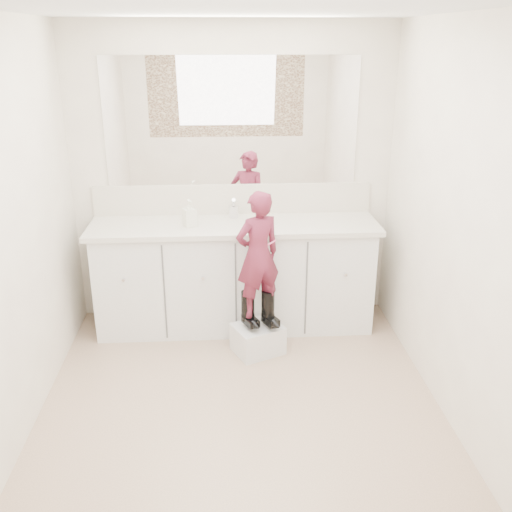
{
  "coord_description": "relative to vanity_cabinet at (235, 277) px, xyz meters",
  "views": [
    {
      "loc": [
        -0.1,
        -3.08,
        2.26
      ],
      "look_at": [
        0.14,
        0.75,
        0.79
      ],
      "focal_mm": 40.0,
      "sensor_mm": 36.0,
      "label": 1
    }
  ],
  "objects": [
    {
      "name": "wall_left",
      "position": [
        -1.3,
        -1.23,
        0.78
      ],
      "size": [
        0.0,
        3.0,
        3.0
      ],
      "primitive_type": "plane",
      "rotation": [
        1.57,
        0.0,
        1.57
      ],
      "color": "beige",
      "rests_on": "floor"
    },
    {
      "name": "faucet",
      "position": [
        0.0,
        0.15,
        0.52
      ],
      "size": [
        0.08,
        0.08,
        0.1
      ],
      "primitive_type": "cylinder",
      "color": "silver",
      "rests_on": "countertop"
    },
    {
      "name": "countertop",
      "position": [
        0.0,
        -0.01,
        0.45
      ],
      "size": [
        2.28,
        0.58,
        0.04
      ],
      "primitive_type": "cube",
      "color": "beige",
      "rests_on": "vanity_cabinet"
    },
    {
      "name": "wall_back",
      "position": [
        0.0,
        0.27,
        0.77
      ],
      "size": [
        2.6,
        0.0,
        2.6
      ],
      "primitive_type": "plane",
      "rotation": [
        1.57,
        0.0,
        0.0
      ],
      "color": "beige",
      "rests_on": "floor"
    },
    {
      "name": "boot_right",
      "position": [
        0.23,
        -0.48,
        -0.06
      ],
      "size": [
        0.17,
        0.22,
        0.29
      ],
      "primitive_type": null,
      "rotation": [
        0.0,
        0.0,
        0.42
      ],
      "color": "black",
      "rests_on": "step_stool"
    },
    {
      "name": "cup",
      "position": [
        0.25,
        -0.01,
        0.5
      ],
      "size": [
        0.09,
        0.09,
        0.08
      ],
      "primitive_type": "imported",
      "rotation": [
        0.0,
        0.0,
        -0.04
      ],
      "color": "beige",
      "rests_on": "countertop"
    },
    {
      "name": "step_stool",
      "position": [
        0.16,
        -0.48,
        -0.31
      ],
      "size": [
        0.43,
        0.4,
        0.22
      ],
      "primitive_type": "cube",
      "rotation": [
        0.0,
        0.0,
        0.42
      ],
      "color": "silver",
      "rests_on": "floor"
    },
    {
      "name": "wall_front",
      "position": [
        0.0,
        -2.73,
        0.77
      ],
      "size": [
        2.6,
        0.0,
        2.6
      ],
      "primitive_type": "plane",
      "rotation": [
        -1.57,
        0.0,
        0.0
      ],
      "color": "beige",
      "rests_on": "floor"
    },
    {
      "name": "soap_bottle",
      "position": [
        -0.34,
        -0.05,
        0.57
      ],
      "size": [
        0.12,
        0.13,
        0.21
      ],
      "primitive_type": "imported",
      "rotation": [
        0.0,
        0.0,
        0.43
      ],
      "color": "white",
      "rests_on": "countertop"
    },
    {
      "name": "dot_panel",
      "position": [
        0.0,
        -2.71,
        1.22
      ],
      "size": [
        2.0,
        0.01,
        1.2
      ],
      "primitive_type": "cube",
      "color": "#472819",
      "rests_on": "wall_front"
    },
    {
      "name": "backsplash",
      "position": [
        0.0,
        0.26,
        0.59
      ],
      "size": [
        2.28,
        0.03,
        0.25
      ],
      "primitive_type": "cube",
      "color": "beige",
      "rests_on": "countertop"
    },
    {
      "name": "toddler",
      "position": [
        0.16,
        -0.48,
        0.37
      ],
      "size": [
        0.41,
        0.35,
        0.95
      ],
      "primitive_type": "imported",
      "rotation": [
        0.0,
        0.0,
        3.57
      ],
      "color": "#A1314F",
      "rests_on": "step_stool"
    },
    {
      "name": "vanity_cabinet",
      "position": [
        0.0,
        0.0,
        0.0
      ],
      "size": [
        2.2,
        0.55,
        0.85
      ],
      "primitive_type": "cube",
      "color": "silver",
      "rests_on": "floor"
    },
    {
      "name": "toothbrush",
      "position": [
        0.23,
        -0.48,
        0.45
      ],
      "size": [
        0.13,
        0.07,
        0.06
      ],
      "primitive_type": "cylinder",
      "rotation": [
        0.0,
        1.22,
        0.42
      ],
      "color": "pink",
      "rests_on": "toddler"
    },
    {
      "name": "wall_right",
      "position": [
        1.3,
        -1.23,
        0.78
      ],
      "size": [
        0.0,
        3.0,
        3.0
      ],
      "primitive_type": "plane",
      "rotation": [
        1.57,
        0.0,
        -1.57
      ],
      "color": "beige",
      "rests_on": "floor"
    },
    {
      "name": "boot_left",
      "position": [
        0.08,
        -0.48,
        -0.06
      ],
      "size": [
        0.17,
        0.22,
        0.29
      ],
      "primitive_type": null,
      "rotation": [
        0.0,
        0.0,
        0.42
      ],
      "color": "black",
      "rests_on": "step_stool"
    },
    {
      "name": "ceiling",
      "position": [
        0.0,
        -1.23,
        1.97
      ],
      "size": [
        3.0,
        3.0,
        0.0
      ],
      "primitive_type": "plane",
      "rotation": [
        3.14,
        0.0,
        0.0
      ],
      "color": "white",
      "rests_on": "wall_back"
    },
    {
      "name": "floor",
      "position": [
        0.0,
        -1.23,
        -0.42
      ],
      "size": [
        3.0,
        3.0,
        0.0
      ],
      "primitive_type": "plane",
      "color": "#947561",
      "rests_on": "ground"
    },
    {
      "name": "mirror",
      "position": [
        0.0,
        0.26,
        1.22
      ],
      "size": [
        2.0,
        0.02,
        1.0
      ],
      "primitive_type": "cube",
      "color": "white",
      "rests_on": "wall_back"
    }
  ]
}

